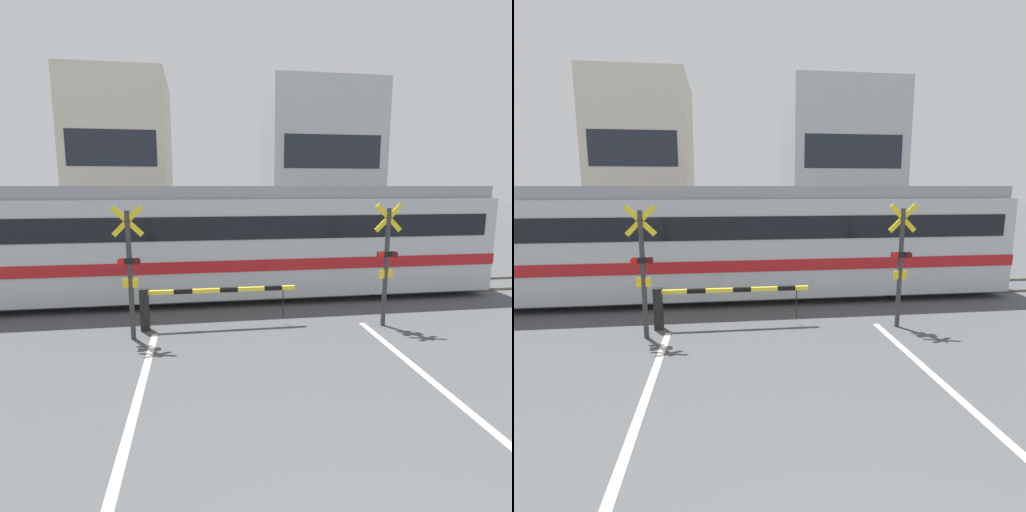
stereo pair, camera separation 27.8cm
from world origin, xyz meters
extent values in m
cube|color=#5B564C|center=(0.00, 10.28, 0.04)|extent=(50.00, 0.10, 0.08)
cube|color=#5B564C|center=(0.00, 11.72, 0.04)|extent=(50.00, 0.10, 0.08)
cube|color=#B7BCC1|center=(-1.86, 11.00, 1.63)|extent=(18.56, 2.84, 2.81)
cube|color=gray|center=(-1.86, 11.00, 3.21)|extent=(18.37, 2.50, 0.36)
cube|color=red|center=(-1.86, 11.00, 1.21)|extent=(18.58, 2.90, 0.32)
cube|color=black|center=(-1.86, 11.00, 2.26)|extent=(17.82, 2.88, 0.64)
cylinder|color=black|center=(3.89, 10.28, 0.38)|extent=(0.76, 0.12, 0.76)
cylinder|color=black|center=(3.89, 11.72, 0.38)|extent=(0.76, 0.12, 0.76)
cube|color=black|center=(-2.78, 8.17, 0.51)|extent=(0.20, 0.20, 1.01)
cube|color=yellow|center=(-0.96, 8.17, 0.92)|extent=(3.64, 0.09, 0.09)
cube|color=black|center=(-1.87, 8.17, 0.92)|extent=(0.44, 0.10, 0.10)
cube|color=black|center=(-0.78, 8.17, 0.92)|extent=(0.44, 0.10, 0.10)
cube|color=black|center=(0.32, 8.17, 0.92)|extent=(0.44, 0.10, 0.10)
cylinder|color=black|center=(0.57, 8.17, 0.50)|extent=(0.02, 0.02, 0.73)
cube|color=black|center=(2.78, 14.08, 0.51)|extent=(0.20, 0.20, 1.01)
cube|color=yellow|center=(0.96, 14.08, 0.92)|extent=(3.64, 0.09, 0.09)
cube|color=black|center=(1.87, 14.08, 0.92)|extent=(0.44, 0.10, 0.10)
cube|color=black|center=(0.78, 14.08, 0.92)|extent=(0.44, 0.10, 0.10)
cube|color=black|center=(-0.32, 14.08, 0.92)|extent=(0.44, 0.10, 0.10)
cylinder|color=black|center=(-0.57, 14.08, 0.50)|extent=(0.02, 0.02, 0.73)
cylinder|color=#333333|center=(-2.98, 7.64, 1.44)|extent=(0.11, 0.11, 2.88)
cube|color=yellow|center=(-2.98, 7.64, 2.65)|extent=(0.68, 0.04, 0.68)
cube|color=yellow|center=(-2.98, 7.64, 2.65)|extent=(0.68, 0.04, 0.68)
cube|color=black|center=(-2.98, 7.64, 1.79)|extent=(0.44, 0.12, 0.12)
cylinder|color=red|center=(-3.15, 7.57, 1.79)|extent=(0.15, 0.03, 0.15)
cylinder|color=#4C0C0C|center=(-2.81, 7.57, 1.79)|extent=(0.15, 0.03, 0.15)
cube|color=yellow|center=(-2.98, 7.62, 1.30)|extent=(0.32, 0.03, 0.20)
cylinder|color=#333333|center=(2.98, 7.64, 1.44)|extent=(0.11, 0.11, 2.88)
cube|color=yellow|center=(2.98, 7.64, 2.65)|extent=(0.68, 0.04, 0.68)
cube|color=yellow|center=(2.98, 7.64, 2.65)|extent=(0.68, 0.04, 0.68)
cube|color=black|center=(2.98, 7.64, 1.79)|extent=(0.44, 0.12, 0.12)
cylinder|color=red|center=(2.81, 7.57, 1.79)|extent=(0.15, 0.03, 0.15)
cylinder|color=#4C0C0C|center=(3.15, 7.57, 1.79)|extent=(0.15, 0.03, 0.15)
cube|color=yellow|center=(2.98, 7.62, 1.30)|extent=(0.32, 0.03, 0.20)
cylinder|color=brown|center=(-1.06, 16.28, 0.41)|extent=(0.13, 0.13, 0.82)
cylinder|color=brown|center=(-0.92, 16.28, 0.41)|extent=(0.13, 0.13, 0.82)
cube|color=navy|center=(-0.99, 16.28, 1.15)|extent=(0.38, 0.22, 0.65)
sphere|color=#997056|center=(-0.99, 16.28, 1.59)|extent=(0.22, 0.22, 0.22)
cube|color=beige|center=(-6.02, 25.79, 4.97)|extent=(5.79, 6.80, 9.94)
cube|color=#1E232D|center=(-6.02, 22.38, 5.46)|extent=(4.86, 0.03, 1.99)
cube|color=#B2B7BC|center=(6.69, 25.79, 4.93)|extent=(7.12, 6.80, 9.86)
cube|color=#1E232D|center=(6.69, 22.38, 5.42)|extent=(5.98, 0.03, 1.97)
camera|label=1|loc=(-1.52, -1.20, 3.40)|focal=28.00mm
camera|label=2|loc=(-1.24, -1.23, 3.40)|focal=28.00mm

